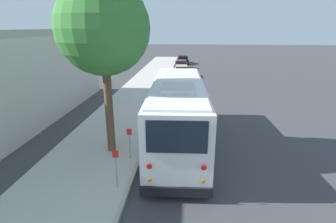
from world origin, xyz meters
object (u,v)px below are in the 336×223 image
shuttle_bus (178,111)px  street_tree (104,22)px  parked_sedan_black (183,60)px  sign_post_near (116,168)px  sign_post_far (130,143)px  parked_sedan_maroon (181,65)px  parked_sedan_navy (178,84)px  parked_sedan_tan (181,71)px

shuttle_bus → street_tree: size_ratio=1.18×
parked_sedan_black → sign_post_near: bearing=173.0°
sign_post_far → shuttle_bus: bearing=-45.9°
street_tree → sign_post_near: street_tree is taller
shuttle_bus → street_tree: street_tree is taller
parked_sedan_maroon → shuttle_bus: bearing=-176.3°
street_tree → parked_sedan_black: bearing=-4.6°
parked_sedan_navy → sign_post_far: (-13.84, 1.60, 0.28)m
parked_sedan_navy → parked_sedan_black: 19.00m
parked_sedan_maroon → sign_post_far: sign_post_far is taller
parked_sedan_maroon → parked_sedan_black: (5.65, -0.10, 0.02)m
parked_sedan_black → parked_sedan_tan: bearing=176.2°
parked_sedan_tan → sign_post_near: sign_post_near is taller
parked_sedan_navy → sign_post_far: 13.93m
shuttle_bus → sign_post_near: shuttle_bus is taller
shuttle_bus → parked_sedan_tan: bearing=-0.9°
parked_sedan_maroon → street_tree: bearing=176.9°
parked_sedan_tan → parked_sedan_maroon: bearing=-1.7°
parked_sedan_black → sign_post_near: sign_post_near is taller
parked_sedan_navy → parked_sedan_maroon: 13.35m
street_tree → sign_post_far: 5.28m
sign_post_near → sign_post_far: size_ratio=1.04×
sign_post_near → sign_post_far: sign_post_near is taller
parked_sedan_black → sign_post_far: size_ratio=3.02×
shuttle_bus → parked_sedan_tan: shuttle_bus is taller
parked_sedan_tan → sign_post_near: size_ratio=3.12×
shuttle_bus → parked_sedan_navy: (11.87, 0.43, -1.21)m
street_tree → sign_post_near: 6.03m
parked_sedan_maroon → sign_post_far: bearing=179.3°
shuttle_bus → parked_sedan_black: size_ratio=2.24×
shuttle_bus → sign_post_near: size_ratio=6.47×
parked_sedan_black → sign_post_near: size_ratio=2.89×
sign_post_far → street_tree: bearing=49.7°
parked_sedan_navy → sign_post_far: bearing=176.1°
parked_sedan_maroon → street_tree: 26.94m
shuttle_bus → parked_sedan_black: 30.89m
parked_sedan_maroon → sign_post_far: (-27.19, 1.42, 0.31)m
shuttle_bus → parked_sedan_tan: size_ratio=2.07×
sign_post_near → sign_post_far: bearing=0.0°
parked_sedan_tan → parked_sedan_maroon: (5.87, 0.24, -0.04)m
parked_sedan_navy → sign_post_far: size_ratio=3.25×
parked_sedan_navy → parked_sedan_black: bearing=2.9°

